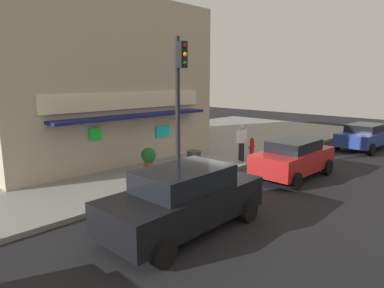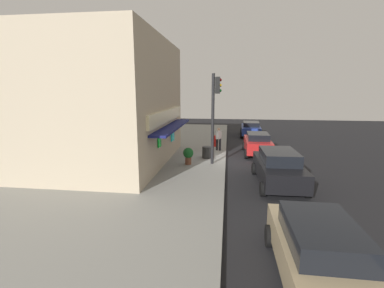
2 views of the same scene
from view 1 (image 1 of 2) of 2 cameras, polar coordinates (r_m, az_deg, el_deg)
The scene contains 11 objects.
ground_plane at distance 13.86m, azimuth 4.37°, elevation -5.59°, with size 53.92×53.92×0.00m, color black.
sidewalk at distance 18.55m, azimuth -11.12°, elevation -1.28°, with size 35.95×12.96×0.16m, color gray.
corner_building at distance 18.51m, azimuth -18.35°, elevation 10.10°, with size 10.45×9.43×7.38m.
traffic_light at distance 12.72m, azimuth -2.16°, elevation 9.31°, with size 0.32×0.58×5.35m.
fire_hydrant at distance 17.21m, azimuth 10.17°, elevation -0.43°, with size 0.47×0.23×0.90m.
trash_can at distance 14.45m, azimuth 0.33°, elevation -2.65°, with size 0.60×0.60×0.77m, color #2D2D2D.
pedestrian at distance 15.80m, azimuth 8.47°, elevation 0.45°, with size 0.54×0.44×1.70m.
potted_plant_by_doorway at distance 14.01m, azimuth -7.41°, elevation -2.27°, with size 0.62×0.62×1.01m.
parked_car_black at distance 8.85m, azimuth -1.34°, elevation -9.27°, with size 4.64×2.22×1.70m.
parked_car_red at distance 14.15m, azimuth 16.88°, elevation -2.28°, with size 3.96×1.96×1.55m.
parked_car_blue at distance 21.52m, azimuth 27.37°, elevation 1.24°, with size 4.25×2.16×1.45m.
Camera 1 is at (-10.19, -8.53, 3.93)m, focal length 31.26 mm.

